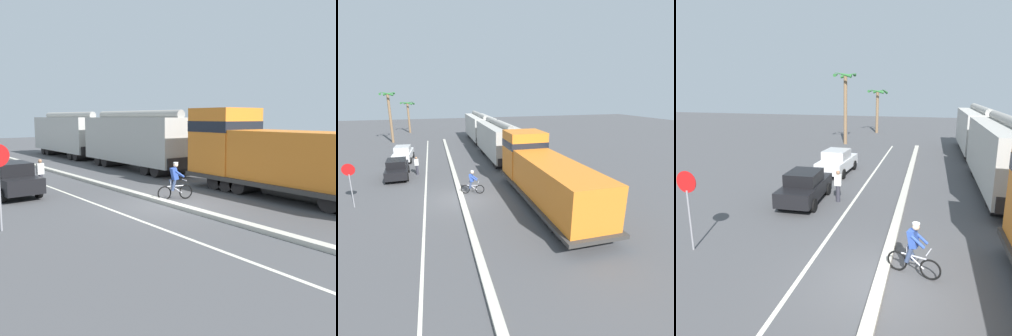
# 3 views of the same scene
# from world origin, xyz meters

# --- Properties ---
(ground_plane) EXTENTS (120.00, 120.00, 0.00)m
(ground_plane) POSITION_xyz_m (0.00, 0.00, 0.00)
(ground_plane) COLOR #4C4C4F
(median_curb) EXTENTS (0.36, 36.00, 0.16)m
(median_curb) POSITION_xyz_m (0.00, 6.00, 0.08)
(median_curb) COLOR beige
(median_curb) RESTS_ON ground
(lane_stripe) EXTENTS (0.14, 36.00, 0.01)m
(lane_stripe) POSITION_xyz_m (-2.40, 6.00, 0.00)
(lane_stripe) COLOR silver
(lane_stripe) RESTS_ON ground
(hopper_car_lead) EXTENTS (2.90, 10.60, 4.18)m
(hopper_car_lead) POSITION_xyz_m (5.22, 10.48, 2.08)
(hopper_car_lead) COLOR #B4B2AA
(hopper_car_lead) RESTS_ON ground
(hopper_car_middle) EXTENTS (2.90, 10.60, 4.18)m
(hopper_car_middle) POSITION_xyz_m (5.22, 22.08, 2.08)
(hopper_car_middle) COLOR beige
(hopper_car_middle) RESTS_ON ground
(parked_car_black) EXTENTS (1.98, 4.27, 1.62)m
(parked_car_black) POSITION_xyz_m (-4.74, 6.18, 0.82)
(parked_car_black) COLOR black
(parked_car_black) RESTS_ON ground
(parked_car_white) EXTENTS (1.99, 4.28, 1.62)m
(parked_car_white) POSITION_xyz_m (-4.77, 12.15, 0.82)
(parked_car_white) COLOR silver
(parked_car_white) RESTS_ON ground
(cyclist) EXTENTS (1.66, 0.62, 1.71)m
(cyclist) POSITION_xyz_m (0.88, 0.74, 0.82)
(cyclist) COLOR black
(cyclist) RESTS_ON ground
(stop_sign) EXTENTS (0.76, 0.08, 2.88)m
(stop_sign) POSITION_xyz_m (-6.73, 0.41, 2.02)
(stop_sign) COLOR gray
(stop_sign) RESTS_ON ground
(palm_tree_near) EXTENTS (2.33, 2.29, 7.29)m
(palm_tree_near) POSITION_xyz_m (-7.26, 23.99, 5.02)
(palm_tree_near) COLOR #846647
(palm_tree_near) RESTS_ON ground
(palm_tree_far) EXTENTS (2.41, 2.31, 5.67)m
(palm_tree_far) POSITION_xyz_m (-5.53, 33.61, 4.02)
(palm_tree_far) COLOR #846647
(palm_tree_far) RESTS_ON ground
(pedestrian_by_cars) EXTENTS (0.34, 0.22, 1.62)m
(pedestrian_by_cars) POSITION_xyz_m (-3.15, 6.62, 0.85)
(pedestrian_by_cars) COLOR #33333D
(pedestrian_by_cars) RESTS_ON ground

